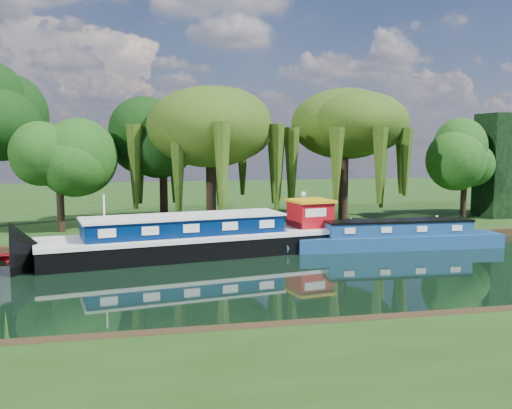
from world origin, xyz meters
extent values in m
plane|color=black|center=(0.00, 0.00, 0.00)|extent=(120.00, 120.00, 0.00)
cube|color=black|center=(0.00, 34.00, 0.23)|extent=(120.00, 52.00, 0.45)
cube|color=black|center=(-6.83, 5.83, 0.44)|extent=(17.85, 6.86, 1.16)
cube|color=silver|center=(-6.83, 5.83, 1.11)|extent=(17.96, 6.95, 0.21)
cube|color=#021641|center=(-7.78, 5.66, 1.69)|extent=(11.14, 4.64, 0.92)
cube|color=silver|center=(-7.78, 5.66, 2.21)|extent=(11.36, 4.86, 0.12)
cube|color=maroon|center=(-0.15, 7.01, 1.96)|extent=(2.47, 2.47, 1.45)
cube|color=#C4920D|center=(-0.15, 7.01, 2.76)|extent=(2.75, 2.75, 0.16)
cylinder|color=silver|center=(-11.98, 4.91, 2.39)|extent=(0.10, 0.10, 2.33)
cube|color=navy|center=(4.80, 5.35, 0.34)|extent=(12.54, 2.62, 0.93)
cube|color=navy|center=(4.80, 5.35, 1.20)|extent=(8.78, 1.93, 0.78)
cube|color=black|center=(4.80, 5.35, 1.64)|extent=(8.89, 2.04, 0.10)
cube|color=silver|center=(1.49, 4.69, 1.24)|extent=(0.62, 0.08, 0.33)
cube|color=silver|center=(3.67, 4.60, 1.24)|extent=(0.62, 0.08, 0.33)
cube|color=silver|center=(5.85, 4.50, 1.24)|extent=(0.62, 0.08, 0.33)
cube|color=silver|center=(8.03, 4.41, 1.24)|extent=(0.62, 0.08, 0.33)
imported|color=maroon|center=(-16.23, 6.82, 0.00)|extent=(3.13, 2.49, 0.58)
cylinder|color=black|center=(-5.16, 14.23, 3.19)|extent=(0.71, 0.71, 5.48)
ellipsoid|color=#243E0D|center=(-5.16, 14.23, 7.15)|extent=(7.66, 7.66, 4.95)
cylinder|color=black|center=(4.61, 14.07, 3.12)|extent=(0.76, 0.76, 5.34)
ellipsoid|color=#243E0D|center=(4.61, 14.07, 6.98)|extent=(7.29, 7.29, 4.71)
cylinder|color=black|center=(-15.13, 13.07, 3.14)|extent=(0.44, 0.44, 5.38)
ellipsoid|color=#123E0F|center=(-15.13, 13.07, 5.34)|extent=(4.40, 4.40, 4.40)
cylinder|color=black|center=(-8.36, 16.00, 3.58)|extent=(0.54, 0.54, 6.26)
ellipsoid|color=black|center=(-8.36, 16.00, 6.14)|extent=(5.01, 5.01, 5.01)
cylinder|color=black|center=(14.08, 13.50, 2.94)|extent=(0.41, 0.41, 4.98)
ellipsoid|color=#123E0F|center=(14.08, 13.50, 4.98)|extent=(3.99, 3.99, 3.99)
cylinder|color=silver|center=(0.50, 10.50, 1.55)|extent=(0.10, 0.10, 2.20)
sphere|color=white|center=(0.50, 10.50, 2.83)|extent=(0.36, 0.36, 0.36)
cylinder|color=silver|center=(-10.00, 8.40, 0.95)|extent=(0.16, 0.16, 1.00)
cylinder|color=silver|center=(-4.00, 8.40, 0.95)|extent=(0.16, 0.16, 1.00)
cylinder|color=silver|center=(3.00, 8.40, 0.95)|extent=(0.16, 0.16, 1.00)
cylinder|color=silver|center=(9.00, 8.40, 0.95)|extent=(0.16, 0.16, 1.00)
camera|label=1|loc=(-10.38, -25.42, 6.24)|focal=40.00mm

